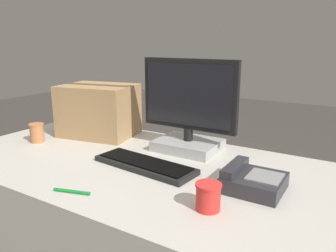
{
  "coord_description": "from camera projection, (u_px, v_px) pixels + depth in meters",
  "views": [
    {
      "loc": [
        0.81,
        -1.08,
        1.26
      ],
      "look_at": [
        0.08,
        0.12,
        0.89
      ],
      "focal_mm": 35.0,
      "sensor_mm": 36.0,
      "label": 1
    }
  ],
  "objects": [
    {
      "name": "paper_cup_right",
      "position": [
        208.0,
        197.0,
        1.02
      ],
      "size": [
        0.08,
        0.08,
        0.09
      ],
      "color": "red",
      "rests_on": "office_desk"
    },
    {
      "name": "paper_cup_left",
      "position": [
        37.0,
        133.0,
        1.71
      ],
      "size": [
        0.08,
        0.08,
        0.1
      ],
      "color": "#BC7547",
      "rests_on": "office_desk"
    },
    {
      "name": "desk_phone",
      "position": [
        252.0,
        181.0,
        1.17
      ],
      "size": [
        0.2,
        0.2,
        0.08
      ],
      "rotation": [
        0.0,
        0.0,
        -0.0
      ],
      "color": "#2D2D33",
      "rests_on": "office_desk"
    },
    {
      "name": "keyboard",
      "position": [
        145.0,
        164.0,
        1.37
      ],
      "size": [
        0.47,
        0.19,
        0.03
      ],
      "rotation": [
        0.0,
        0.0,
        -0.1
      ],
      "color": "black",
      "rests_on": "office_desk"
    },
    {
      "name": "cardboard_box",
      "position": [
        99.0,
        110.0,
        1.82
      ],
      "size": [
        0.44,
        0.36,
        0.28
      ],
      "rotation": [
        0.0,
        0.0,
        0.19
      ],
      "color": "tan",
      "rests_on": "office_desk"
    },
    {
      "name": "office_desk",
      "position": [
        140.0,
        238.0,
        1.52
      ],
      "size": [
        1.8,
        0.9,
        0.74
      ],
      "color": "beige",
      "rests_on": "ground_plane"
    },
    {
      "name": "pen_marker",
      "position": [
        72.0,
        191.0,
        1.14
      ],
      "size": [
        0.14,
        0.05,
        0.01
      ],
      "rotation": [
        0.0,
        0.0,
        3.43
      ],
      "color": "#198C33",
      "rests_on": "office_desk"
    },
    {
      "name": "monitor",
      "position": [
        188.0,
        115.0,
        1.55
      ],
      "size": [
        0.48,
        0.24,
        0.44
      ],
      "color": "#B7B7B7",
      "rests_on": "office_desk"
    }
  ]
}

